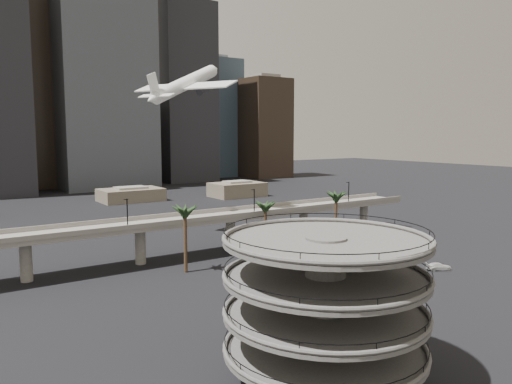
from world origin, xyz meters
TOP-DOWN VIEW (x-y plane):
  - ground at (0.00, 0.00)m, footprint 700.00×700.00m
  - parking_ramp at (-13.00, -4.00)m, footprint 22.20×22.20m
  - overpass at (0.00, 55.00)m, footprint 130.00×9.30m
  - palm_trees at (14.02, 44.65)m, footprint 42.40×10.40m
  - low_buildings at (6.89, 142.30)m, footprint 135.00×27.50m
  - skyline at (15.11, 217.08)m, footprint 269.00×86.00m
  - airborne_jet at (7.32, 69.61)m, footprint 28.03×26.35m
  - car_a at (6.82, 17.31)m, footprint 3.95×1.73m
  - car_b at (12.71, 25.21)m, footprint 5.09×2.41m
  - car_c at (36.46, 16.90)m, footprint 5.37×4.21m

SIDE VIEW (x-z plane):
  - ground at x=0.00m, z-range 0.00..0.00m
  - car_a at x=6.82m, z-range 0.00..1.33m
  - car_c at x=36.46m, z-range 0.00..1.45m
  - car_b at x=12.71m, z-range 0.00..1.61m
  - low_buildings at x=6.89m, z-range -0.54..6.26m
  - overpass at x=0.00m, z-range -0.01..14.69m
  - parking_ramp at x=-13.00m, z-range 1.16..18.51m
  - palm_trees at x=14.02m, z-range 4.43..18.43m
  - airborne_jet at x=7.32m, z-range 32.53..45.77m
  - skyline at x=15.11m, z-range -16.99..109.68m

